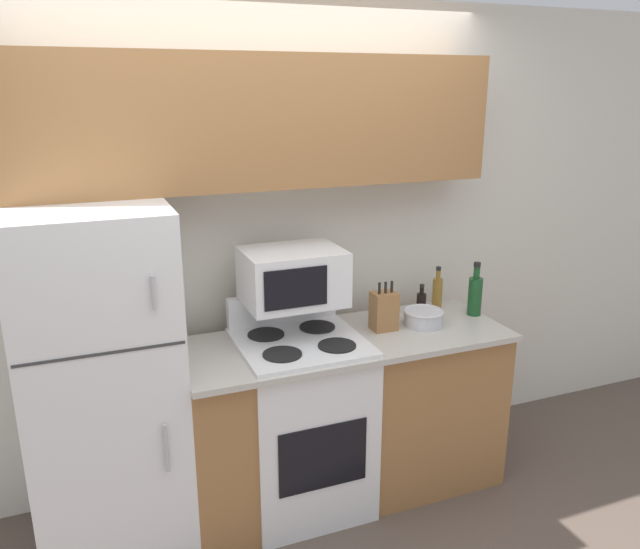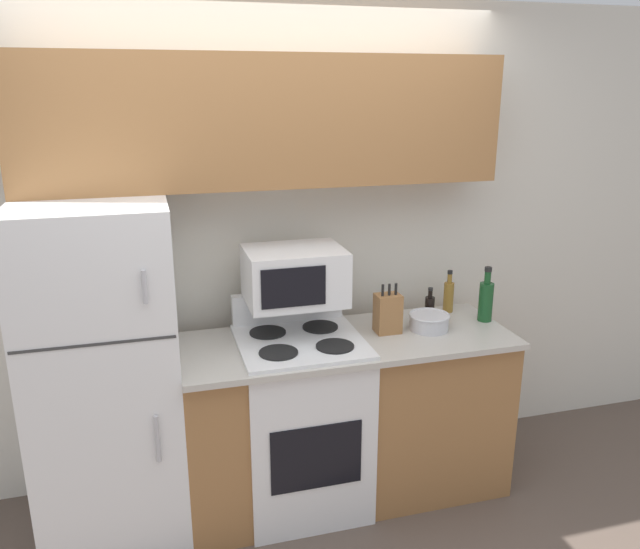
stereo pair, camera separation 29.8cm
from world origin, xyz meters
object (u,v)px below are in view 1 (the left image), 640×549
at_px(refrigerator, 104,384).
at_px(bottle_wine_green, 475,294).
at_px(microwave, 293,276).
at_px(bottle_vinegar, 437,291).
at_px(knife_block, 384,311).
at_px(bowl, 423,317).
at_px(stove, 301,421).
at_px(bottle_soy_sauce, 421,303).

bearing_deg(refrigerator, bottle_wine_green, -1.03).
relative_size(microwave, bottle_vinegar, 2.00).
height_order(knife_block, bowl, knife_block).
height_order(stove, knife_block, knife_block).
height_order(microwave, bottle_vinegar, microwave).
relative_size(bowl, bottle_soy_sauce, 1.18).
bearing_deg(knife_block, bottle_vinegar, 23.58).
distance_m(microwave, bottle_soy_sauce, 0.79).
distance_m(refrigerator, bottle_vinegar, 1.84).
distance_m(refrigerator, stove, 0.99).
xyz_separation_m(refrigerator, bowl, (1.61, -0.07, 0.13)).
bearing_deg(stove, bottle_vinegar, 13.14).
xyz_separation_m(microwave, knife_block, (0.47, -0.08, -0.22)).
bearing_deg(knife_block, bottle_wine_green, 1.17).
height_order(bottle_wine_green, bottle_soy_sauce, bottle_wine_green).
height_order(bowl, bottle_wine_green, bottle_wine_green).
relative_size(knife_block, bottle_wine_green, 0.87).
xyz_separation_m(microwave, bottle_soy_sauce, (0.75, 0.03, -0.25)).
relative_size(refrigerator, microwave, 3.41).
bearing_deg(bottle_wine_green, knife_block, -178.83).
relative_size(microwave, bottle_wine_green, 1.60).
distance_m(stove, bottle_soy_sauce, 0.91).
relative_size(refrigerator, stove, 1.52).
bearing_deg(bottle_vinegar, microwave, -173.04).
bearing_deg(microwave, bottle_vinegar, 6.96).
bearing_deg(bowl, microwave, 171.12).
height_order(stove, bottle_soy_sauce, bottle_soy_sauce).
bearing_deg(bottle_soy_sauce, microwave, -178.04).
relative_size(stove, bottle_vinegar, 4.49).
bearing_deg(refrigerator, bottle_vinegar, 4.54).
bearing_deg(bottle_wine_green, bottle_vinegar, 125.08).
bearing_deg(stove, bowl, -0.58).
xyz_separation_m(knife_block, bottle_wine_green, (0.57, 0.01, 0.02)).
distance_m(refrigerator, bottle_soy_sauce, 1.68).
distance_m(stove, microwave, 0.75).
bearing_deg(bottle_vinegar, refrigerator, -175.46).
bearing_deg(bottle_vinegar, bowl, -135.05).
distance_m(refrigerator, microwave, 1.00).
bearing_deg(microwave, bottle_soy_sauce, 1.96).
bearing_deg(knife_block, bowl, -6.89).
distance_m(knife_block, bottle_wine_green, 0.57).
height_order(stove, bottle_wine_green, bottle_wine_green).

